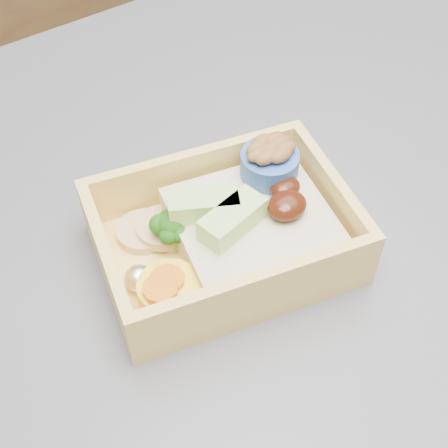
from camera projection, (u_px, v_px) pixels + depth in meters
bento_box at (230, 230)px, 0.42m from camera, size 0.19×0.15×0.06m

